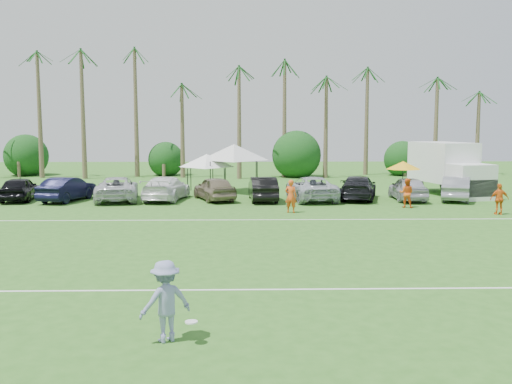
{
  "coord_description": "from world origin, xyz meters",
  "views": [
    {
      "loc": [
        1.15,
        -13.59,
        4.58
      ],
      "look_at": [
        1.75,
        12.11,
        1.6
      ],
      "focal_mm": 40.0,
      "sensor_mm": 36.0,
      "label": 1
    }
  ],
  "objects": [
    {
      "name": "ground",
      "position": [
        0.0,
        0.0,
        0.0
      ],
      "size": [
        120.0,
        120.0,
        0.0
      ],
      "primitive_type": "plane",
      "color": "#2E631D",
      "rests_on": "ground"
    },
    {
      "name": "field_lines",
      "position": [
        0.0,
        8.0,
        0.01
      ],
      "size": [
        80.0,
        12.1,
        0.01
      ],
      "color": "white",
      "rests_on": "ground"
    },
    {
      "name": "palm_tree_1",
      "position": [
        -17.0,
        38.0,
        8.35
      ],
      "size": [
        2.4,
        2.4,
        9.9
      ],
      "color": "brown",
      "rests_on": "ground"
    },
    {
      "name": "palm_tree_2",
      "position": [
        -12.0,
        38.0,
        9.21
      ],
      "size": [
        2.4,
        2.4,
        10.9
      ],
      "color": "brown",
      "rests_on": "ground"
    },
    {
      "name": "palm_tree_3",
      "position": [
        -8.0,
        38.0,
        10.06
      ],
      "size": [
        2.4,
        2.4,
        11.9
      ],
      "color": "brown",
      "rests_on": "ground"
    },
    {
      "name": "palm_tree_4",
      "position": [
        -4.0,
        38.0,
        7.48
      ],
      "size": [
        2.4,
        2.4,
        8.9
      ],
      "color": "brown",
      "rests_on": "ground"
    },
    {
      "name": "palm_tree_5",
      "position": [
        0.0,
        38.0,
        8.35
      ],
      "size": [
        2.4,
        2.4,
        9.9
      ],
      "color": "brown",
      "rests_on": "ground"
    },
    {
      "name": "palm_tree_6",
      "position": [
        4.0,
        38.0,
        9.21
      ],
      "size": [
        2.4,
        2.4,
        10.9
      ],
      "color": "brown",
      "rests_on": "ground"
    },
    {
      "name": "palm_tree_7",
      "position": [
        8.0,
        38.0,
        10.06
      ],
      "size": [
        2.4,
        2.4,
        11.9
      ],
      "color": "brown",
      "rests_on": "ground"
    },
    {
      "name": "palm_tree_8",
      "position": [
        13.0,
        38.0,
        7.48
      ],
      "size": [
        2.4,
        2.4,
        8.9
      ],
      "color": "brown",
      "rests_on": "ground"
    },
    {
      "name": "palm_tree_9",
      "position": [
        18.0,
        38.0,
        8.35
      ],
      "size": [
        2.4,
        2.4,
        9.9
      ],
      "color": "brown",
      "rests_on": "ground"
    },
    {
      "name": "palm_tree_10",
      "position": [
        23.0,
        38.0,
        9.21
      ],
      "size": [
        2.4,
        2.4,
        10.9
      ],
      "color": "brown",
      "rests_on": "ground"
    },
    {
      "name": "bush_tree_0",
      "position": [
        -19.0,
        39.0,
        1.8
      ],
      "size": [
        4.0,
        4.0,
        4.0
      ],
      "color": "brown",
      "rests_on": "ground"
    },
    {
      "name": "bush_tree_1",
      "position": [
        -6.0,
        39.0,
        1.8
      ],
      "size": [
        4.0,
        4.0,
        4.0
      ],
      "color": "brown",
      "rests_on": "ground"
    },
    {
      "name": "bush_tree_2",
      "position": [
        6.0,
        39.0,
        1.8
      ],
      "size": [
        4.0,
        4.0,
        4.0
      ],
      "color": "brown",
      "rests_on": "ground"
    },
    {
      "name": "bush_tree_3",
      "position": [
        16.0,
        39.0,
        1.8
      ],
      "size": [
        4.0,
        4.0,
        4.0
      ],
      "color": "brown",
      "rests_on": "ground"
    },
    {
      "name": "sideline_player_a",
      "position": [
        3.7,
        16.31,
        0.88
      ],
      "size": [
        0.75,
        0.61,
        1.77
      ],
      "primitive_type": "imported",
      "rotation": [
        0.0,
        0.0,
        2.81
      ],
      "color": "#EA521A",
      "rests_on": "ground"
    },
    {
      "name": "sideline_player_b",
      "position": [
        10.38,
        18.08,
        0.83
      ],
      "size": [
        0.98,
        0.88,
        1.65
      ],
      "primitive_type": "imported",
      "rotation": [
        0.0,
        0.0,
        2.76
      ],
      "color": "orange",
      "rests_on": "ground"
    },
    {
      "name": "sideline_player_c",
      "position": [
        14.47,
        15.4,
        0.81
      ],
      "size": [
        0.97,
        0.45,
        1.63
      ],
      "primitive_type": "imported",
      "rotation": [
        0.0,
        0.0,
        3.09
      ],
      "color": "orange",
      "rests_on": "ground"
    },
    {
      "name": "box_truck",
      "position": [
        14.91,
        23.98,
        1.86
      ],
      "size": [
        3.85,
        7.13,
        3.49
      ],
      "rotation": [
        0.0,
        0.0,
        0.2
      ],
      "color": "white",
      "rests_on": "ground"
    },
    {
      "name": "canopy_tent_left",
      "position": [
        -1.32,
        25.64,
        2.66
      ],
      "size": [
        3.83,
        3.83,
        3.11
      ],
      "color": "black",
      "rests_on": "ground"
    },
    {
      "name": "canopy_tent_right",
      "position": [
        0.55,
        25.94,
        3.33
      ],
      "size": [
        4.8,
        4.8,
        3.89
      ],
      "color": "black",
      "rests_on": "ground"
    },
    {
      "name": "market_umbrella",
      "position": [
        11.06,
        21.32,
        2.17
      ],
      "size": [
        2.18,
        2.18,
        2.42
      ],
      "color": "black",
      "rests_on": "ground"
    },
    {
      "name": "frisbee_player",
      "position": [
        -0.5,
        -1.79,
        0.88
      ],
      "size": [
        1.35,
        1.12,
        1.76
      ],
      "rotation": [
        0.0,
        0.0,
        3.65
      ],
      "color": "#7F87B5",
      "rests_on": "ground"
    },
    {
      "name": "parked_car_0",
      "position": [
        -12.61,
        21.63,
        0.74
      ],
      "size": [
        2.23,
        4.52,
        1.48
      ],
      "primitive_type": "imported",
      "rotation": [
        0.0,
        0.0,
        3.26
      ],
      "color": "black",
      "rests_on": "ground"
    },
    {
      "name": "parked_car_1",
      "position": [
        -9.61,
        21.37,
        0.74
      ],
      "size": [
        2.64,
        4.74,
        1.48
      ],
      "primitive_type": "imported",
      "rotation": [
        0.0,
        0.0,
        2.89
      ],
      "color": "black",
      "rests_on": "ground"
    },
    {
      "name": "parked_car_2",
      "position": [
        -6.61,
        21.49,
        0.74
      ],
      "size": [
        3.29,
        5.66,
        1.48
      ],
      "primitive_type": "imported",
      "rotation": [
        0.0,
        0.0,
        3.3
      ],
      "color": "silver",
      "rests_on": "ground"
    },
    {
      "name": "parked_car_3",
      "position": [
        -3.61,
        21.68,
        0.74
      ],
      "size": [
        2.79,
        5.35,
        1.48
      ],
      "primitive_type": "imported",
      "rotation": [
        0.0,
        0.0,
        3.0
      ],
      "color": "white",
      "rests_on": "ground"
    },
    {
      "name": "parked_car_4",
      "position": [
        -0.61,
        21.53,
        0.74
      ],
      "size": [
        3.15,
        4.68,
        1.48
      ],
      "primitive_type": "imported",
      "rotation": [
        0.0,
        0.0,
        3.5
      ],
      "color": "#7B6E55",
      "rests_on": "ground"
    },
    {
      "name": "parked_car_5",
      "position": [
        2.39,
        21.26,
        0.74
      ],
      "size": [
        1.79,
        4.57,
        1.48
      ],
      "primitive_type": "imported",
      "rotation": [
        0.0,
        0.0,
        3.19
      ],
      "color": "black",
      "rests_on": "ground"
    },
    {
      "name": "parked_car_6",
      "position": [
        5.39,
        21.39,
        0.74
      ],
      "size": [
        3.05,
        5.58,
        1.48
      ],
      "primitive_type": "imported",
      "rotation": [
        0.0,
        0.0,
        3.26
      ],
      "color": "#B2B9C1",
      "rests_on": "ground"
    },
    {
      "name": "parked_car_7",
      "position": [
        8.38,
        21.75,
        0.74
      ],
      "size": [
        3.34,
        5.47,
        1.48
      ],
      "primitive_type": "imported",
      "rotation": [
        0.0,
        0.0,
        2.88
      ],
      "color": "black",
      "rests_on": "ground"
    },
    {
      "name": "parked_car_8",
      "position": [
        11.38,
        21.26,
        0.74
      ],
      "size": [
        1.94,
        4.42,
        1.48
      ],
      "primitive_type": "imported",
      "rotation": [
        0.0,
        0.0,
        3.1
      ],
      "color": "#B4B2BF",
      "rests_on": "ground"
    },
    {
      "name": "parked_car_9",
      "position": [
        14.38,
        21.19,
        0.74
      ],
      "size": [
        3.13,
        4.75,
        1.48
      ],
      "primitive_type": "imported",
      "rotation": [
        0.0,
        0.0,
        2.76
      ],
      "color": "gray",
      "rests_on": "ground"
    }
  ]
}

